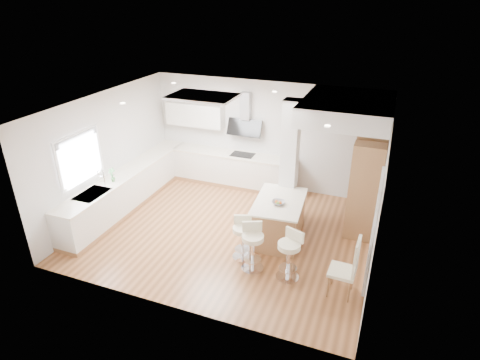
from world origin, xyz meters
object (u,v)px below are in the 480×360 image
at_px(bar_stool_c, 289,253).
at_px(dining_chair, 349,266).
at_px(bar_stool_a, 243,236).
at_px(peninsula, 279,219).
at_px(bar_stool_b, 253,244).

bearing_deg(bar_stool_c, dining_chair, 15.65).
bearing_deg(dining_chair, bar_stool_a, 172.21).
distance_m(peninsula, bar_stool_a, 1.03).
relative_size(bar_stool_a, bar_stool_c, 0.92).
distance_m(peninsula, bar_stool_c, 1.32).
bearing_deg(bar_stool_a, peninsula, 44.76).
height_order(peninsula, bar_stool_b, peninsula).
distance_m(bar_stool_a, dining_chair, 2.09).
bearing_deg(peninsula, bar_stool_b, -102.68).
xyz_separation_m(bar_stool_c, dining_chair, (1.05, -0.10, 0.07)).
bearing_deg(bar_stool_c, peninsula, 135.11).
bearing_deg(dining_chair, peninsula, 143.44).
height_order(bar_stool_b, bar_stool_c, bar_stool_c).
relative_size(bar_stool_b, bar_stool_c, 0.99).
bearing_deg(bar_stool_a, bar_stool_c, -33.96).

